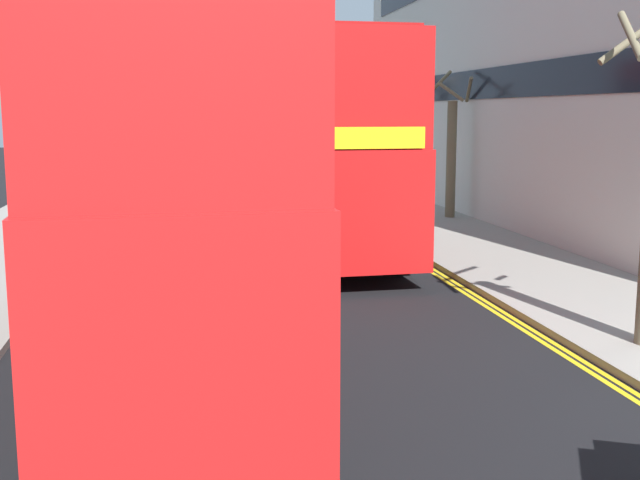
# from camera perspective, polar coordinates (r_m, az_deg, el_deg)

# --- Properties ---
(sidewalk_right) EXTENTS (4.00, 80.00, 0.14)m
(sidewalk_right) POSITION_cam_1_polar(r_m,az_deg,el_deg) (19.43, 15.01, -2.22)
(sidewalk_right) COLOR gray
(sidewalk_right) RESTS_ON ground
(kerb_line_outer) EXTENTS (0.10, 56.00, 0.01)m
(kerb_line_outer) POSITION_cam_1_polar(r_m,az_deg,el_deg) (16.82, 11.38, -4.06)
(kerb_line_outer) COLOR yellow
(kerb_line_outer) RESTS_ON ground
(kerb_line_inner) EXTENTS (0.10, 56.00, 0.01)m
(kerb_line_inner) POSITION_cam_1_polar(r_m,az_deg,el_deg) (16.77, 10.87, -4.09)
(kerb_line_inner) COLOR yellow
(kerb_line_inner) RESTS_ON ground
(double_decker_bus_away) EXTENTS (3.15, 10.90, 5.64)m
(double_decker_bus_away) POSITION_cam_1_polar(r_m,az_deg,el_deg) (11.40, -11.39, 5.09)
(double_decker_bus_away) COLOR red
(double_decker_bus_away) RESTS_ON ground
(double_decker_bus_oncoming) EXTENTS (3.09, 10.89, 5.64)m
(double_decker_bus_oncoming) POSITION_cam_1_polar(r_m,az_deg,el_deg) (21.47, 0.08, 7.11)
(double_decker_bus_oncoming) COLOR red
(double_decker_bus_oncoming) RESTS_ON ground
(pedestrian_far) EXTENTS (0.34, 0.22, 1.62)m
(pedestrian_far) POSITION_cam_1_polar(r_m,az_deg,el_deg) (29.53, 3.75, 3.69)
(pedestrian_far) COLOR #2D2D38
(pedestrian_far) RESTS_ON sidewalk_right
(street_tree_near) EXTENTS (1.81, 1.80, 5.14)m
(street_tree_near) POSITION_cam_1_polar(r_m,az_deg,el_deg) (28.22, 9.41, 6.29)
(street_tree_near) COLOR #6B6047
(street_tree_near) RESTS_ON sidewalk_right
(street_tree_far) EXTENTS (1.34, 1.40, 5.46)m
(street_tree_far) POSITION_cam_1_polar(r_m,az_deg,el_deg) (34.85, 4.46, 7.18)
(street_tree_far) COLOR #6B6047
(street_tree_far) RESTS_ON sidewalk_right
(townhouse_terrace_right) EXTENTS (10.08, 28.00, 12.49)m
(townhouse_terrace_right) POSITION_cam_1_polar(r_m,az_deg,el_deg) (31.25, 19.50, 13.16)
(townhouse_terrace_right) COLOR silver
(townhouse_terrace_right) RESTS_ON ground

